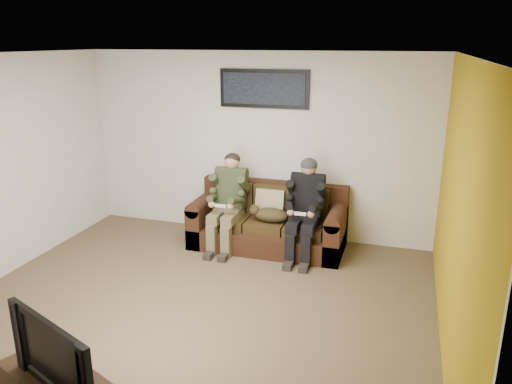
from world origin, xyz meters
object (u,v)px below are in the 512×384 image
(person_left, at_px, (228,196))
(person_right, at_px, (305,203))
(sofa, at_px, (269,223))
(television, at_px, (64,351))
(framed_poster, at_px, (264,89))
(cat, at_px, (270,214))

(person_left, xyz_separation_m, person_right, (1.06, 0.00, 0.00))
(sofa, bearing_deg, television, -96.23)
(television, bearing_deg, sofa, 106.57)
(person_left, relative_size, television, 1.31)
(sofa, bearing_deg, framed_poster, 117.01)
(person_left, bearing_deg, framed_poster, 59.69)
(cat, xyz_separation_m, framed_poster, (-0.25, 0.57, 1.59))
(person_right, relative_size, framed_poster, 1.02)
(person_right, xyz_separation_m, television, (-0.94, -3.60, -0.02))
(person_left, relative_size, person_right, 0.99)
(framed_poster, bearing_deg, cat, -66.08)
(sofa, height_order, television, television)
(person_left, xyz_separation_m, framed_poster, (0.33, 0.56, 1.39))
(sofa, xyz_separation_m, framed_poster, (-0.20, 0.39, 1.78))
(sofa, relative_size, person_left, 1.63)
(framed_poster, bearing_deg, sofa, -62.99)
(sofa, height_order, person_left, person_left)
(sofa, bearing_deg, person_left, -162.02)
(sofa, height_order, framed_poster, framed_poster)
(sofa, distance_m, person_right, 0.68)
(sofa, relative_size, television, 2.13)
(sofa, bearing_deg, cat, -73.28)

